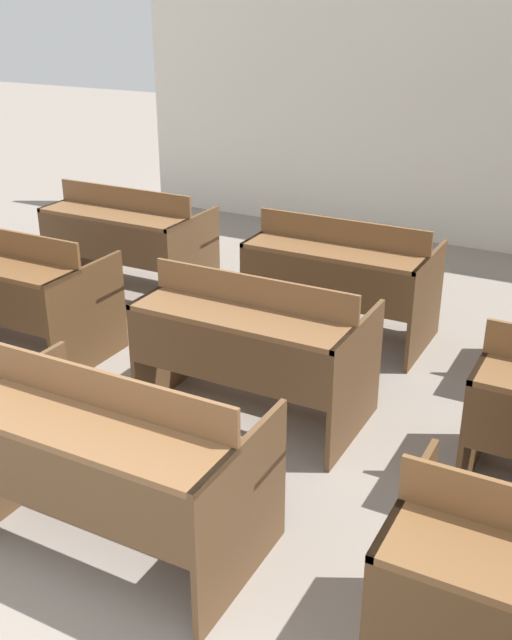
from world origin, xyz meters
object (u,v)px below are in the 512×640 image
Objects in this scene: bench_third_left at (127,236)px; bench_third_center at (340,275)px; bench_front_center at (113,455)px; bench_second_center at (253,342)px; bench_second_left at (11,287)px.

bench_third_center is (1.87, -0.03, 0.00)m from bench_third_left.
bench_front_center is 2.53m from bench_third_center.
bench_second_center is (-0.00, 1.28, 0.00)m from bench_front_center.
bench_front_center is at bearing -90.00° from bench_second_center.
bench_third_center is at bearing -0.86° from bench_third_left.
bench_second_center is (1.85, -0.00, 0.00)m from bench_second_left.
bench_third_left and bench_third_center have the same top height.
bench_second_center is at bearing -0.02° from bench_second_left.
bench_second_left is at bearing -146.09° from bench_third_center.
bench_second_left is 1.00× the size of bench_third_left.
bench_front_center and bench_third_center have the same top height.
bench_second_left is (-1.85, 1.28, 0.00)m from bench_front_center.
bench_second_left is 2.26m from bench_third_center.
bench_front_center is 1.00× the size of bench_second_center.
bench_front_center is 3.16m from bench_third_left.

